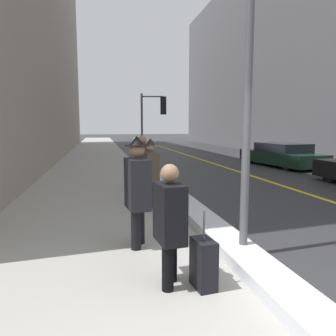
{
  "coord_description": "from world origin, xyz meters",
  "views": [
    {
      "loc": [
        -1.8,
        -2.65,
        1.91
      ],
      "look_at": [
        -0.4,
        4.0,
        1.05
      ],
      "focal_mm": 35.0,
      "sensor_mm": 36.0,
      "label": 1
    }
  ],
  "objects_px": {
    "pedestrian_with_shoulder_bag": "(169,220)",
    "parked_car_dark_green": "(281,155)",
    "pedestrian_in_fedora": "(151,170)",
    "rolling_suitcase": "(204,264)",
    "pedestrian_trailing": "(143,160)",
    "lamp_post": "(248,80)",
    "fire_hydrant": "(169,181)",
    "traffic_light_near": "(155,113)",
    "pedestrian_in_glasses": "(137,187)"
  },
  "relations": [
    {
      "from": "pedestrian_trailing",
      "to": "parked_car_dark_green",
      "type": "xyz_separation_m",
      "value": [
        7.33,
        4.48,
        -0.37
      ]
    },
    {
      "from": "pedestrian_with_shoulder_bag",
      "to": "rolling_suitcase",
      "type": "relative_size",
      "value": 1.56
    },
    {
      "from": "pedestrian_in_fedora",
      "to": "fire_hydrant",
      "type": "bearing_deg",
      "value": 147.91
    },
    {
      "from": "pedestrian_trailing",
      "to": "traffic_light_near",
      "type": "bearing_deg",
      "value": 160.6
    },
    {
      "from": "traffic_light_near",
      "to": "pedestrian_trailing",
      "type": "bearing_deg",
      "value": -93.93
    },
    {
      "from": "traffic_light_near",
      "to": "fire_hydrant",
      "type": "xyz_separation_m",
      "value": [
        -0.89,
        -7.49,
        -2.23
      ]
    },
    {
      "from": "fire_hydrant",
      "to": "parked_car_dark_green",
      "type": "bearing_deg",
      "value": 37.47
    },
    {
      "from": "lamp_post",
      "to": "parked_car_dark_green",
      "type": "relative_size",
      "value": 0.85
    },
    {
      "from": "rolling_suitcase",
      "to": "pedestrian_in_fedora",
      "type": "bearing_deg",
      "value": 173.44
    },
    {
      "from": "lamp_post",
      "to": "pedestrian_in_glasses",
      "type": "height_order",
      "value": "lamp_post"
    },
    {
      "from": "pedestrian_in_fedora",
      "to": "pedestrian_with_shoulder_bag",
      "type": "bearing_deg",
      "value": -12.17
    },
    {
      "from": "lamp_post",
      "to": "rolling_suitcase",
      "type": "relative_size",
      "value": 4.42
    },
    {
      "from": "lamp_post",
      "to": "pedestrian_trailing",
      "type": "height_order",
      "value": "lamp_post"
    },
    {
      "from": "pedestrian_in_glasses",
      "to": "pedestrian_trailing",
      "type": "relative_size",
      "value": 1.08
    },
    {
      "from": "pedestrian_with_shoulder_bag",
      "to": "rolling_suitcase",
      "type": "xyz_separation_m",
      "value": [
        0.38,
        -0.15,
        -0.52
      ]
    },
    {
      "from": "pedestrian_trailing",
      "to": "parked_car_dark_green",
      "type": "relative_size",
      "value": 0.33
    },
    {
      "from": "parked_car_dark_green",
      "to": "rolling_suitcase",
      "type": "relative_size",
      "value": 5.2
    },
    {
      "from": "lamp_post",
      "to": "rolling_suitcase",
      "type": "xyz_separation_m",
      "value": [
        -0.88,
        -0.82,
        -2.26
      ]
    },
    {
      "from": "pedestrian_in_fedora",
      "to": "parked_car_dark_green",
      "type": "height_order",
      "value": "pedestrian_in_fedora"
    },
    {
      "from": "pedestrian_in_fedora",
      "to": "rolling_suitcase",
      "type": "bearing_deg",
      "value": -6.56
    },
    {
      "from": "parked_car_dark_green",
      "to": "pedestrian_trailing",
      "type": "bearing_deg",
      "value": 116.07
    },
    {
      "from": "pedestrian_in_fedora",
      "to": "fire_hydrant",
      "type": "height_order",
      "value": "pedestrian_in_fedora"
    },
    {
      "from": "lamp_post",
      "to": "traffic_light_near",
      "type": "xyz_separation_m",
      "value": [
        0.81,
        12.37,
        0.02
      ]
    },
    {
      "from": "fire_hydrant",
      "to": "traffic_light_near",
      "type": "bearing_deg",
      "value": 83.24
    },
    {
      "from": "pedestrian_trailing",
      "to": "pedestrian_with_shoulder_bag",
      "type": "bearing_deg",
      "value": -11.09
    },
    {
      "from": "pedestrian_with_shoulder_bag",
      "to": "parked_car_dark_green",
      "type": "xyz_separation_m",
      "value": [
        7.83,
        10.65,
        -0.28
      ]
    },
    {
      "from": "traffic_light_near",
      "to": "pedestrian_trailing",
      "type": "height_order",
      "value": "traffic_light_near"
    },
    {
      "from": "traffic_light_near",
      "to": "pedestrian_in_glasses",
      "type": "bearing_deg",
      "value": -92.12
    },
    {
      "from": "lamp_post",
      "to": "pedestrian_with_shoulder_bag",
      "type": "relative_size",
      "value": 2.82
    },
    {
      "from": "rolling_suitcase",
      "to": "lamp_post",
      "type": "bearing_deg",
      "value": 126.25
    },
    {
      "from": "pedestrian_in_fedora",
      "to": "traffic_light_near",
      "type": "bearing_deg",
      "value": 163.08
    },
    {
      "from": "rolling_suitcase",
      "to": "traffic_light_near",
      "type": "bearing_deg",
      "value": 166.21
    },
    {
      "from": "pedestrian_trailing",
      "to": "fire_hydrant",
      "type": "relative_size",
      "value": 2.35
    },
    {
      "from": "pedestrian_in_fedora",
      "to": "pedestrian_trailing",
      "type": "distance_m",
      "value": 2.27
    },
    {
      "from": "traffic_light_near",
      "to": "rolling_suitcase",
      "type": "bearing_deg",
      "value": -88.32
    },
    {
      "from": "lamp_post",
      "to": "pedestrian_trailing",
      "type": "distance_m",
      "value": 5.79
    },
    {
      "from": "pedestrian_trailing",
      "to": "rolling_suitcase",
      "type": "relative_size",
      "value": 1.73
    },
    {
      "from": "fire_hydrant",
      "to": "pedestrian_with_shoulder_bag",
      "type": "bearing_deg",
      "value": -102.02
    },
    {
      "from": "pedestrian_trailing",
      "to": "fire_hydrant",
      "type": "distance_m",
      "value": 1.08
    },
    {
      "from": "lamp_post",
      "to": "pedestrian_in_fedora",
      "type": "bearing_deg",
      "value": 105.2
    },
    {
      "from": "pedestrian_in_glasses",
      "to": "fire_hydrant",
      "type": "height_order",
      "value": "pedestrian_in_glasses"
    },
    {
      "from": "pedestrian_in_glasses",
      "to": "parked_car_dark_green",
      "type": "height_order",
      "value": "pedestrian_in_glasses"
    },
    {
      "from": "pedestrian_in_glasses",
      "to": "rolling_suitcase",
      "type": "relative_size",
      "value": 1.86
    },
    {
      "from": "lamp_post",
      "to": "pedestrian_trailing",
      "type": "xyz_separation_m",
      "value": [
        -0.77,
        5.5,
        -1.65
      ]
    },
    {
      "from": "pedestrian_in_glasses",
      "to": "fire_hydrant",
      "type": "bearing_deg",
      "value": 155.02
    },
    {
      "from": "pedestrian_with_shoulder_bag",
      "to": "pedestrian_trailing",
      "type": "relative_size",
      "value": 0.9
    },
    {
      "from": "fire_hydrant",
      "to": "pedestrian_in_fedora",
      "type": "bearing_deg",
      "value": -115.6
    },
    {
      "from": "pedestrian_with_shoulder_bag",
      "to": "lamp_post",
      "type": "bearing_deg",
      "value": 111.32
    },
    {
      "from": "lamp_post",
      "to": "pedestrian_trailing",
      "type": "bearing_deg",
      "value": 97.96
    },
    {
      "from": "pedestrian_with_shoulder_bag",
      "to": "parked_car_dark_green",
      "type": "distance_m",
      "value": 13.22
    }
  ]
}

